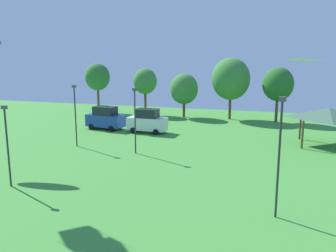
% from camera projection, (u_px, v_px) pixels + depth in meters
% --- Properties ---
extents(kite_flying_2, '(3.16, 2.82, 0.26)m').
position_uv_depth(kite_flying_2, '(296.00, 69.00, 28.51)').
color(kite_flying_2, white).
extents(parked_car_leftmost, '(4.61, 2.50, 2.67)m').
position_uv_depth(parked_car_leftmost, '(105.00, 118.00, 41.35)').
color(parked_car_leftmost, '#234299').
rests_on(parked_car_leftmost, ground).
extents(parked_car_second_from_left, '(4.38, 2.07, 2.67)m').
position_uv_depth(parked_car_second_from_left, '(147.00, 121.00, 39.43)').
color(parked_car_second_from_left, silver).
rests_on(parked_car_second_from_left, ground).
extents(park_pavilion, '(6.04, 5.12, 3.60)m').
position_uv_depth(park_pavilion, '(329.00, 113.00, 33.38)').
color(park_pavilion, brown).
rests_on(park_pavilion, ground).
extents(light_post_0, '(0.36, 0.20, 6.38)m').
position_uv_depth(light_post_0, '(279.00, 151.00, 18.09)').
color(light_post_0, '#2D2D33').
rests_on(light_post_0, ground).
extents(light_post_1, '(0.36, 0.20, 5.78)m').
position_uv_depth(light_post_1, '(75.00, 112.00, 33.02)').
color(light_post_1, '#2D2D33').
rests_on(light_post_1, ground).
extents(light_post_2, '(0.36, 0.20, 5.71)m').
position_uv_depth(light_post_2, '(135.00, 117.00, 30.53)').
color(light_post_2, '#2D2D33').
rests_on(light_post_2, ground).
extents(light_post_3, '(0.36, 0.20, 5.33)m').
position_uv_depth(light_post_3, '(7.00, 141.00, 22.68)').
color(light_post_3, '#2D2D33').
rests_on(light_post_3, ground).
extents(treeline_tree_0, '(3.70, 3.70, 7.38)m').
position_uv_depth(treeline_tree_0, '(97.00, 77.00, 53.31)').
color(treeline_tree_0, brown).
rests_on(treeline_tree_0, ground).
extents(treeline_tree_1, '(3.38, 3.38, 6.71)m').
position_uv_depth(treeline_tree_1, '(145.00, 81.00, 51.19)').
color(treeline_tree_1, brown).
rests_on(treeline_tree_1, ground).
extents(treeline_tree_2, '(3.86, 3.86, 6.08)m').
position_uv_depth(treeline_tree_2, '(184.00, 89.00, 48.99)').
color(treeline_tree_2, brown).
rests_on(treeline_tree_2, ground).
extents(treeline_tree_3, '(5.08, 5.08, 8.21)m').
position_uv_depth(treeline_tree_3, '(231.00, 79.00, 47.19)').
color(treeline_tree_3, brown).
rests_on(treeline_tree_3, ground).
extents(treeline_tree_4, '(3.92, 3.92, 7.04)m').
position_uv_depth(treeline_tree_4, '(278.00, 84.00, 45.31)').
color(treeline_tree_4, brown).
rests_on(treeline_tree_4, ground).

